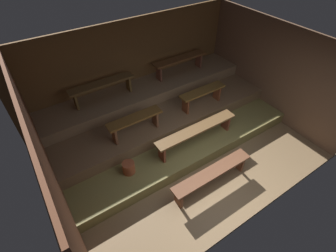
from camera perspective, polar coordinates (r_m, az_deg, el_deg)
name	(u,v)px	position (r m, az deg, el deg)	size (l,w,h in m)	color
ground	(178,144)	(6.37, 2.29, -4.03)	(6.50, 4.86, 0.08)	#8A6D4C
wall_back	(136,65)	(7.03, -7.42, 13.67)	(6.50, 0.06, 2.50)	brown
wall_left	(44,158)	(4.85, -26.50, -6.50)	(0.06, 4.86, 2.50)	brown
wall_right	(267,67)	(7.35, 21.72, 12.33)	(0.06, 4.86, 2.50)	brown
platform_lower	(166,126)	(6.57, -0.43, -0.05)	(5.70, 2.96, 0.29)	olive
platform_middle	(157,109)	(6.67, -2.49, 3.88)	(5.70, 2.09, 0.29)	#806144
platform_upper	(147,91)	(6.88, -4.91, 8.03)	(5.70, 1.03, 0.29)	#957757
bench_floor_center	(212,174)	(5.29, 10.02, -10.77)	(1.90, 0.29, 0.47)	brown
bench_lower_center	(197,131)	(5.70, 6.55, -1.12)	(2.11, 0.29, 0.47)	brown
bench_middle_left	(135,121)	(5.57, -7.58, 1.14)	(1.27, 0.29, 0.47)	brown
bench_middle_right	(202,94)	(6.42, 7.85, 7.32)	(1.27, 0.29, 0.47)	brown
bench_upper_left	(102,86)	(6.32, -14.85, 8.86)	(1.62, 0.29, 0.47)	brown
bench_upper_right	(180,61)	(7.22, 2.70, 14.63)	(1.62, 0.29, 0.47)	brown
pail_lower	(129,168)	(5.33, -8.98, -9.36)	(0.26, 0.26, 0.27)	#9E4C2D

